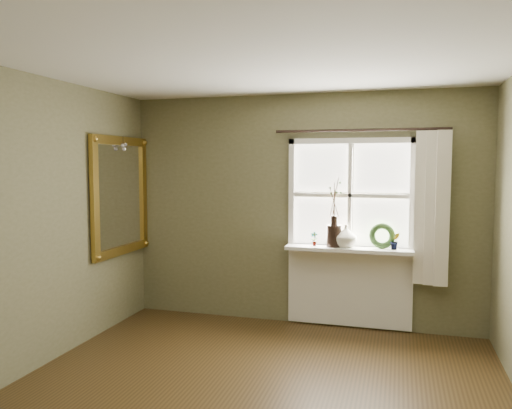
{
  "coord_description": "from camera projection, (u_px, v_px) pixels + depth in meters",
  "views": [
    {
      "loc": [
        1.07,
        -3.28,
        1.82
      ],
      "look_at": [
        -0.33,
        1.55,
        1.41
      ],
      "focal_mm": 35.0,
      "sensor_mm": 36.0,
      "label": 1
    }
  ],
  "objects": [
    {
      "name": "ceiling",
      "position": [
        239.0,
        49.0,
        3.37
      ],
      "size": [
        4.5,
        4.5,
        0.0
      ],
      "primitive_type": "plane",
      "color": "silver",
      "rests_on": "ground"
    },
    {
      "name": "wall_back",
      "position": [
        302.0,
        210.0,
        5.68
      ],
      "size": [
        4.0,
        0.1,
        2.6
      ],
      "primitive_type": "cube",
      "color": "brown",
      "rests_on": "ground"
    },
    {
      "name": "window_frame",
      "position": [
        350.0,
        195.0,
        5.45
      ],
      "size": [
        1.36,
        0.06,
        1.24
      ],
      "color": "white",
      "rests_on": "wall_back"
    },
    {
      "name": "window_sill",
      "position": [
        348.0,
        249.0,
        5.39
      ],
      "size": [
        1.36,
        0.26,
        0.04
      ],
      "primitive_type": "cube",
      "color": "white",
      "rests_on": "wall_back"
    },
    {
      "name": "window_apron",
      "position": [
        349.0,
        287.0,
        5.53
      ],
      "size": [
        1.36,
        0.04,
        0.88
      ],
      "primitive_type": "cube",
      "color": "white",
      "rests_on": "ground"
    },
    {
      "name": "dark_jug",
      "position": [
        334.0,
        236.0,
        5.42
      ],
      "size": [
        0.17,
        0.17,
        0.24
      ],
      "primitive_type": "cylinder",
      "rotation": [
        0.0,
        0.0,
        0.05
      ],
      "color": "black",
      "rests_on": "window_sill"
    },
    {
      "name": "cream_vase",
      "position": [
        346.0,
        236.0,
        5.39
      ],
      "size": [
        0.28,
        0.28,
        0.24
      ],
      "primitive_type": "imported",
      "rotation": [
        0.0,
        0.0,
        -0.2
      ],
      "color": "silver",
      "rests_on": "window_sill"
    },
    {
      "name": "wreath",
      "position": [
        382.0,
        239.0,
        5.32
      ],
      "size": [
        0.29,
        0.17,
        0.29
      ],
      "primitive_type": "torus",
      "rotation": [
        1.36,
        0.0,
        0.18
      ],
      "color": "#2B471F",
      "rests_on": "window_sill"
    },
    {
      "name": "potted_plant_left",
      "position": [
        314.0,
        239.0,
        5.49
      ],
      "size": [
        0.08,
        0.06,
        0.16
      ],
      "primitive_type": "imported",
      "rotation": [
        0.0,
        0.0,
        -0.01
      ],
      "color": "#2B471F",
      "rests_on": "window_sill"
    },
    {
      "name": "potted_plant_right",
      "position": [
        395.0,
        241.0,
        5.25
      ],
      "size": [
        0.12,
        0.11,
        0.18
      ],
      "primitive_type": "imported",
      "rotation": [
        0.0,
        0.0,
        0.37
      ],
      "color": "#2B471F",
      "rests_on": "window_sill"
    },
    {
      "name": "curtain",
      "position": [
        432.0,
        208.0,
        5.13
      ],
      "size": [
        0.36,
        0.12,
        1.59
      ],
      "primitive_type": "cube",
      "color": "beige",
      "rests_on": "wall_back"
    },
    {
      "name": "curtain_rod",
      "position": [
        360.0,
        130.0,
        5.31
      ],
      "size": [
        1.84,
        0.03,
        0.03
      ],
      "primitive_type": "cylinder",
      "rotation": [
        0.0,
        1.57,
        0.0
      ],
      "color": "black",
      "rests_on": "wall_back"
    },
    {
      "name": "gilt_mirror",
      "position": [
        121.0,
        196.0,
        5.64
      ],
      "size": [
        0.1,
        1.12,
        1.33
      ],
      "color": "white",
      "rests_on": "wall_left"
    }
  ]
}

